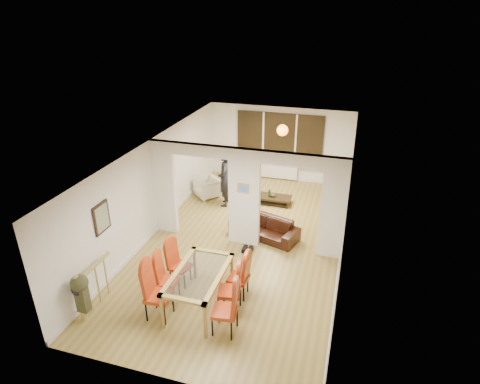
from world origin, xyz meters
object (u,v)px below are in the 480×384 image
at_px(sofa, 264,227).
at_px(dining_chair_rc, 238,275).
at_px(dining_table, 199,289).
at_px(bottle, 269,193).
at_px(dining_chair_lb, 167,279).
at_px(bowl, 273,196).
at_px(coffee_table, 274,200).
at_px(armchair, 207,188).
at_px(dining_chair_ra, 225,308).
at_px(person, 225,179).
at_px(television, 331,194).
at_px(dining_chair_la, 158,292).
at_px(dining_chair_rb, 229,288).
at_px(dining_chair_lc, 180,264).

bearing_deg(sofa, dining_chair_rc, -71.54).
distance_m(dining_table, bottle, 5.02).
xyz_separation_m(dining_table, dining_chair_lb, (-0.71, -0.01, 0.11)).
distance_m(dining_chair_rc, bowl, 4.55).
bearing_deg(bottle, coffee_table, 23.25).
distance_m(armchair, coffee_table, 2.19).
xyz_separation_m(dining_chair_ra, coffee_table, (-0.26, 5.63, -0.44)).
bearing_deg(person, bottle, 96.32).
distance_m(dining_chair_ra, television, 6.48).
height_order(dining_table, sofa, dining_table).
bearing_deg(bowl, dining_chair_lb, -102.90).
height_order(dining_chair_la, sofa, dining_chair_la).
height_order(dining_table, bowl, dining_table).
xyz_separation_m(dining_chair_rb, coffee_table, (-0.16, 5.04, -0.42)).
bearing_deg(dining_chair_rb, dining_chair_rc, 74.06).
relative_size(dining_chair_rc, bottle, 4.05).
bearing_deg(coffee_table, dining_chair_lc, -104.40).
height_order(person, television, person).
bearing_deg(dining_table, dining_chair_rc, 37.59).
bearing_deg(dining_chair_lc, dining_chair_rc, 13.30).
bearing_deg(dining_chair_lb, armchair, 95.92).
bearing_deg(dining_chair_rb, dining_table, 171.20).
xyz_separation_m(dining_table, bowl, (0.45, 5.06, -0.13)).
distance_m(dining_chair_la, coffee_table, 5.74).
height_order(dining_chair_la, television, dining_chair_la).
relative_size(armchair, television, 0.80).
xyz_separation_m(dining_chair_lc, coffee_table, (1.16, 4.52, -0.39)).
xyz_separation_m(dining_chair_ra, armchair, (-2.44, 5.51, -0.24)).
bearing_deg(dining_chair_lb, dining_chair_ra, -26.51).
bearing_deg(bottle, dining_chair_rb, -86.65).
distance_m(dining_chair_rb, person, 4.83).
bearing_deg(dining_chair_lb, person, 87.76).
distance_m(dining_chair_rb, sofa, 3.05).
bearing_deg(person, dining_chair_ra, 6.27).
bearing_deg(bottle, dining_chair_lb, -101.91).
bearing_deg(bottle, dining_chair_ra, -85.98).
bearing_deg(dining_chair_rb, dining_chair_lc, 147.11).
distance_m(person, bowl, 1.61).
bearing_deg(dining_table, person, 101.89).
xyz_separation_m(dining_chair_lc, bowl, (1.13, 4.51, -0.24)).
relative_size(dining_chair_rb, television, 1.22).
bearing_deg(bottle, dining_chair_rc, -85.75).
xyz_separation_m(dining_chair_rb, dining_chair_rc, (0.04, 0.50, -0.04)).
height_order(dining_chair_lb, armchair, dining_chair_lb).
distance_m(dining_chair_lb, dining_chair_ra, 1.55).
bearing_deg(bottle, person, -161.63).
distance_m(dining_chair_la, bowl, 5.72).
relative_size(dining_chair_lc, dining_chair_ra, 0.90).
relative_size(coffee_table, bottle, 4.29).
distance_m(dining_chair_la, dining_chair_rb, 1.40).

